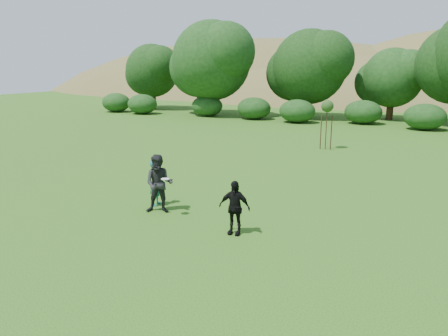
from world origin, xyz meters
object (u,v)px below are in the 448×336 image
(player_teal, at_px, (156,183))
(player_grey, at_px, (159,184))
(player_black, at_px, (234,208))
(sapling, at_px, (327,108))

(player_teal, distance_m, player_grey, 0.81)
(player_grey, height_order, player_black, player_grey)
(player_teal, bearing_deg, player_black, -120.70)
(player_grey, xyz_separation_m, sapling, (2.32, 13.62, 1.44))
(sapling, bearing_deg, player_teal, -102.37)
(player_black, height_order, sapling, sapling)
(player_teal, xyz_separation_m, sapling, (2.86, 13.04, 1.62))
(player_teal, distance_m, sapling, 13.45)
(player_teal, relative_size, sapling, 0.56)
(player_black, bearing_deg, sapling, 87.82)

